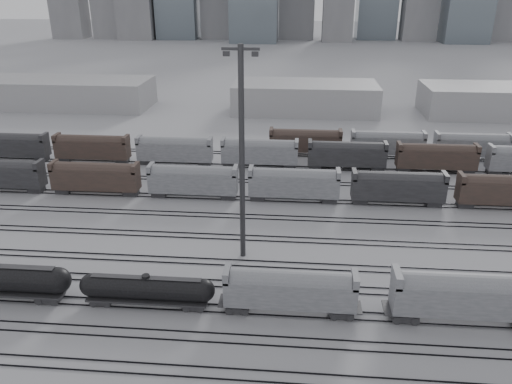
# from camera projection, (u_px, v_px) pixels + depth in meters

# --- Properties ---
(ground) EXTENTS (900.00, 900.00, 0.00)m
(ground) POSITION_uv_depth(u_px,v_px,m) (216.00, 314.00, 55.27)
(ground) COLOR #B5B5BA
(ground) RESTS_ON ground
(tracks) EXTENTS (220.00, 71.50, 0.16)m
(tracks) POSITION_uv_depth(u_px,v_px,m) (236.00, 239.00, 71.30)
(tracks) COLOR black
(tracks) RESTS_ON ground
(tank_car_b) EXTENTS (15.47, 2.58, 3.82)m
(tank_car_b) POSITION_uv_depth(u_px,v_px,m) (147.00, 289.00, 55.96)
(tank_car_b) COLOR black
(tank_car_b) RESTS_ON ground
(hopper_car_a) EXTENTS (14.48, 2.88, 5.18)m
(hopper_car_a) POSITION_uv_depth(u_px,v_px,m) (290.00, 288.00, 54.30)
(hopper_car_a) COLOR black
(hopper_car_a) RESTS_ON ground
(hopper_car_b) EXTENTS (16.14, 3.21, 5.77)m
(hopper_car_b) POSITION_uv_depth(u_px,v_px,m) (469.00, 294.00, 52.64)
(hopper_car_b) COLOR black
(hopper_car_b) RESTS_ON ground
(light_mast_c) EXTENTS (4.40, 0.70, 27.52)m
(light_mast_c) POSITION_uv_depth(u_px,v_px,m) (242.00, 152.00, 61.49)
(light_mast_c) COLOR #363638
(light_mast_c) RESTS_ON ground
(bg_string_near) EXTENTS (151.00, 3.00, 5.60)m
(bg_string_near) POSITION_uv_depth(u_px,v_px,m) (294.00, 185.00, 82.90)
(bg_string_near) COLOR gray
(bg_string_near) RESTS_ON ground
(bg_string_mid) EXTENTS (151.00, 3.00, 5.60)m
(bg_string_mid) POSITION_uv_depth(u_px,v_px,m) (347.00, 156.00, 96.79)
(bg_string_mid) COLOR black
(bg_string_mid) RESTS_ON ground
(bg_string_far) EXTENTS (66.00, 3.00, 5.60)m
(bg_string_far) POSITION_uv_depth(u_px,v_px,m) (429.00, 146.00, 102.73)
(bg_string_far) COLOR #46332C
(bg_string_far) RESTS_ON ground
(warehouse_left) EXTENTS (50.00, 18.00, 8.00)m
(warehouse_left) POSITION_uv_depth(u_px,v_px,m) (65.00, 93.00, 145.67)
(warehouse_left) COLOR #AFAEB1
(warehouse_left) RESTS_ON ground
(warehouse_mid) EXTENTS (40.00, 18.00, 8.00)m
(warehouse_mid) POSITION_uv_depth(u_px,v_px,m) (305.00, 97.00, 140.08)
(warehouse_mid) COLOR #AFAEB1
(warehouse_mid) RESTS_ON ground
(warehouse_right) EXTENTS (35.00, 18.00, 8.00)m
(warehouse_right) POSITION_uv_depth(u_px,v_px,m) (489.00, 101.00, 136.09)
(warehouse_right) COLOR #AFAEB1
(warehouse_right) RESTS_ON ground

